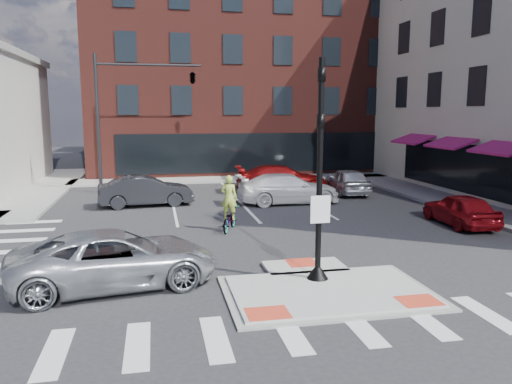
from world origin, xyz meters
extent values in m
plane|color=#28282B|center=(0.00, 0.00, 0.00)|extent=(120.00, 120.00, 0.00)
cube|color=gray|center=(0.00, -0.50, 0.03)|extent=(5.40, 3.60, 0.06)
cube|color=#A8A8A3|center=(0.00, -0.50, 0.06)|extent=(5.00, 3.20, 0.12)
cube|color=#A8A8A3|center=(0.00, 1.60, 0.06)|extent=(2.40, 1.40, 0.12)
cube|color=red|center=(-1.90, -1.70, 0.12)|extent=(1.00, 0.80, 0.01)
cube|color=red|center=(1.90, -1.70, 0.12)|extent=(1.00, 0.80, 0.01)
cube|color=red|center=(0.00, 1.90, 0.12)|extent=(0.90, 0.90, 0.01)
cube|color=gray|center=(-11.00, 20.00, 0.07)|extent=(3.00, 20.00, 0.15)
cube|color=gray|center=(10.80, 10.00, 0.07)|extent=(3.00, 24.00, 0.15)
cube|color=gray|center=(3.00, 22.00, 0.07)|extent=(26.00, 3.00, 0.15)
cube|color=#55201A|center=(3.00, 32.00, 7.50)|extent=(24.00, 18.00, 15.00)
cube|color=black|center=(3.00, 23.00, 1.80)|extent=(20.00, 0.12, 2.80)
cube|color=black|center=(12.00, 10.00, 1.70)|extent=(0.12, 16.00, 2.60)
cube|color=#C81A75|center=(11.30, 10.00, 3.05)|extent=(1.46, 3.00, 0.58)
cube|color=#C81A75|center=(11.30, 16.00, 3.05)|extent=(1.46, 3.00, 0.58)
cube|color=slate|center=(-4.00, 52.00, 5.00)|extent=(10.00, 12.00, 10.00)
cube|color=brown|center=(9.00, 54.00, 6.00)|extent=(12.00, 12.00, 12.00)
cone|color=black|center=(0.00, 0.40, 0.34)|extent=(0.60, 0.60, 0.45)
cylinder|color=black|center=(0.00, 0.40, 3.20)|extent=(0.16, 0.16, 5.80)
cube|color=white|center=(0.00, 0.28, 2.10)|extent=(0.55, 0.04, 0.75)
imported|color=black|center=(0.00, 0.40, 5.30)|extent=(0.18, 0.22, 1.10)
imported|color=black|center=(0.00, 0.40, 4.10)|extent=(0.18, 0.22, 1.10)
cylinder|color=black|center=(-7.50, 18.00, 4.00)|extent=(0.20, 0.20, 8.00)
cylinder|color=black|center=(-4.50, 18.00, 7.40)|extent=(6.00, 0.14, 0.14)
imported|color=black|center=(-2.00, 18.00, 6.80)|extent=(0.48, 2.24, 0.90)
imported|color=#B1B4B9|center=(-5.45, 1.23, 0.77)|extent=(5.88, 3.44, 1.54)
imported|color=maroon|center=(8.10, 6.00, 0.68)|extent=(1.80, 4.09, 1.37)
imported|color=silver|center=(2.39, 12.36, 0.77)|extent=(5.37, 2.28, 1.54)
imported|color=#25262A|center=(-4.84, 13.10, 0.77)|extent=(4.82, 2.13, 1.54)
imported|color=#B8BAC0|center=(6.55, 14.69, 0.75)|extent=(2.05, 4.51, 1.50)
imported|color=#9A0E0E|center=(3.03, 16.14, 0.79)|extent=(5.54, 2.44, 1.58)
imported|color=#3F3F44|center=(-1.50, 7.00, 0.47)|extent=(1.25, 1.88, 0.93)
imported|color=#ADC645|center=(-1.50, 7.00, 1.34)|extent=(0.77, 0.64, 1.79)
camera|label=1|loc=(-4.33, -12.31, 4.69)|focal=35.00mm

